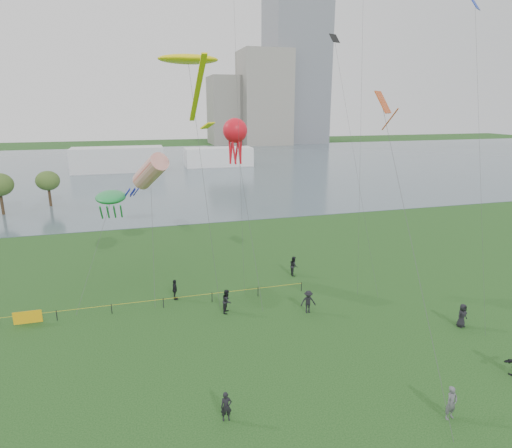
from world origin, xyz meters
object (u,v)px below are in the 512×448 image
object	(u,v)px
kite_flyer	(451,403)
kite_stingray	(189,60)
kite_octopus	(235,131)
fence	(83,311)

from	to	relation	value
kite_flyer	kite_stingray	distance (m)	27.98
kite_flyer	kite_octopus	xyz separation A→B (m)	(-6.39, 21.76, 12.77)
fence	kite_octopus	size ratio (longest dim) A/B	1.62
kite_stingray	kite_octopus	bearing A→B (deg)	45.54
kite_stingray	kite_octopus	world-z (taller)	kite_stingray
fence	kite_stingray	distance (m)	20.72
fence	kite_stingray	world-z (taller)	kite_stingray
fence	kite_octopus	bearing A→B (deg)	19.32
fence	kite_stingray	xyz separation A→B (m)	(9.10, 1.34, 18.56)
fence	kite_flyer	size ratio (longest dim) A/B	12.88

